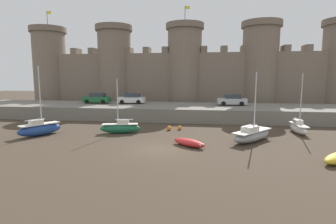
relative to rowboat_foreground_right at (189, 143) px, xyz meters
name	(u,v)px	position (x,y,z in m)	size (l,w,h in m)	color
ground_plane	(159,149)	(-2.40, -1.16, -0.34)	(160.00, 160.00, 0.00)	#423528
quay_road	(179,111)	(-2.40, 15.86, 0.54)	(64.18, 10.00, 1.76)	slate
castle	(185,72)	(-2.40, 26.04, 6.46)	(58.91, 6.73, 18.15)	#7A6B5B
rowboat_foreground_right	(189,143)	(0.00, 0.00, 0.00)	(3.19, 2.66, 0.64)	red
sailboat_foreground_left	(40,129)	(-15.11, 2.10, 0.36)	(3.33, 4.33, 6.91)	#234793
sailboat_near_channel_right	(252,135)	(5.60, 2.52, 0.27)	(4.63, 5.10, 6.30)	gray
sailboat_midflat_centre	(120,127)	(-7.42, 4.26, 0.27)	(4.30, 1.80, 5.67)	#1E6B47
sailboat_foreground_centre	(298,128)	(11.05, 6.88, 0.25)	(1.07, 4.14, 6.24)	silver
mooring_buoy_off_centre	(169,128)	(-2.57, 6.41, -0.09)	(0.49, 0.49, 0.49)	orange
mooring_buoy_near_channel	(180,128)	(-1.44, 6.84, -0.11)	(0.46, 0.46, 0.46)	orange
car_quay_east	(97,98)	(-15.38, 17.16, 2.20)	(4.16, 1.99, 1.62)	#1E6638
car_quay_centre_east	(132,99)	(-9.86, 17.37, 2.20)	(4.16, 1.99, 1.62)	silver
car_quay_centre_west	(232,100)	(5.22, 16.97, 2.20)	(4.16, 1.99, 1.62)	#B2B5B7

